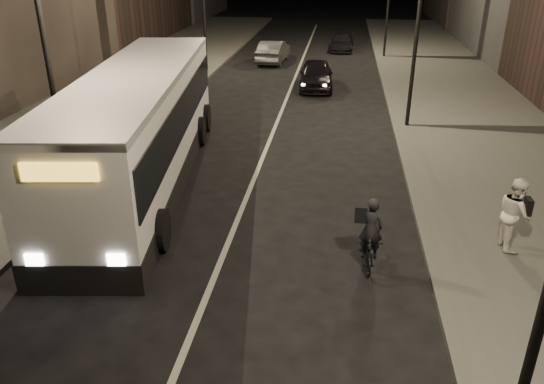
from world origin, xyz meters
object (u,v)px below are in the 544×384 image
(streetlight_left_near, at_px, (49,15))
(city_bus, at_px, (141,122))
(cyclist_on_bicycle, at_px, (369,243))
(pedestrian_woman, at_px, (515,214))
(car_mid, at_px, (273,51))
(car_near, at_px, (316,75))
(car_far, at_px, (342,42))

(streetlight_left_near, bearing_deg, city_bus, 39.39)
(cyclist_on_bicycle, relative_size, pedestrian_woman, 1.00)
(car_mid, bearing_deg, streetlight_left_near, 84.91)
(city_bus, relative_size, car_near, 3.08)
(pedestrian_woman, bearing_deg, cyclist_on_bicycle, 101.60)
(car_near, height_order, car_far, car_near)
(pedestrian_woman, relative_size, car_near, 0.42)
(cyclist_on_bicycle, bearing_deg, city_bus, 145.75)
(streetlight_left_near, relative_size, pedestrian_woman, 4.36)
(city_bus, xyz_separation_m, cyclist_on_bicycle, (7.18, -4.50, -1.33))
(city_bus, xyz_separation_m, car_mid, (1.73, 20.08, -1.23))
(city_bus, height_order, car_far, city_bus)
(streetlight_left_near, relative_size, car_mid, 1.85)
(city_bus, bearing_deg, pedestrian_woman, -24.94)
(city_bus, distance_m, car_mid, 20.19)
(pedestrian_woman, height_order, car_near, pedestrian_woman)
(streetlight_left_near, bearing_deg, car_near, 65.49)
(city_bus, xyz_separation_m, car_near, (4.95, 13.24, -1.20))
(city_bus, height_order, car_mid, city_bus)
(car_far, bearing_deg, car_mid, -128.88)
(streetlight_left_near, relative_size, city_bus, 0.60)
(cyclist_on_bicycle, xyz_separation_m, car_far, (-0.93, 29.86, -0.02))
(car_near, height_order, car_mid, car_near)
(streetlight_left_near, height_order, car_mid, streetlight_left_near)
(cyclist_on_bicycle, xyz_separation_m, car_mid, (-5.45, 24.58, 0.10))
(car_mid, bearing_deg, city_bus, 89.14)
(car_far, bearing_deg, city_bus, -102.15)
(cyclist_on_bicycle, relative_size, car_far, 0.45)
(streetlight_left_near, height_order, pedestrian_woman, streetlight_left_near)
(city_bus, height_order, pedestrian_woman, city_bus)
(city_bus, distance_m, car_near, 14.19)
(city_bus, relative_size, car_mid, 3.08)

